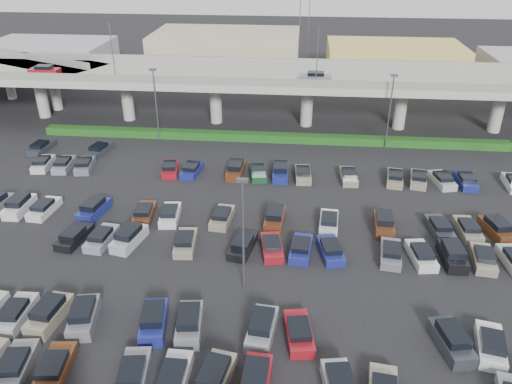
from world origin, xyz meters
TOP-DOWN VIEW (x-y plane):
  - ground at (0.00, 0.00)m, footprint 280.00×280.00m
  - overpass at (-0.18, 31.97)m, footprint 150.00×13.00m
  - hedge at (0.00, 25.00)m, footprint 66.00×1.60m
  - parked_cars at (-0.40, -4.35)m, footprint 62.99×41.66m
  - light_poles at (-4.13, 2.00)m, footprint 66.90×48.38m
  - distant_buildings at (12.38, 61.81)m, footprint 138.00×24.00m

SIDE VIEW (x-z plane):
  - ground at x=0.00m, z-range 0.00..0.00m
  - hedge at x=0.00m, z-range 0.00..1.10m
  - parked_cars at x=-0.40m, z-range -0.22..1.45m
  - distant_buildings at x=12.38m, z-range -0.76..8.24m
  - light_poles at x=-4.13m, z-range 1.09..11.39m
  - overpass at x=-0.18m, z-range -0.93..14.87m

